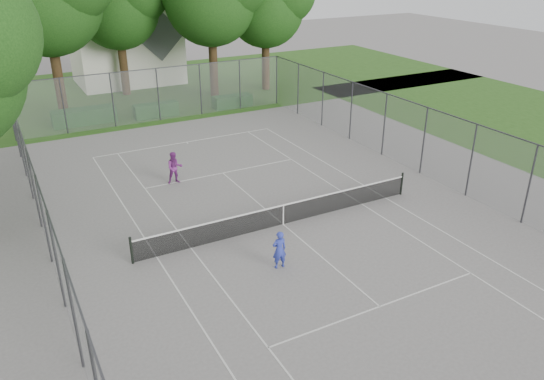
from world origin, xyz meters
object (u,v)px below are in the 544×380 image
tennis_net (283,214)px  girl_player (279,250)px  woman_player (175,168)px  house (124,32)px

tennis_net → girl_player: girl_player is taller
girl_player → tennis_net: bearing=-117.6°
girl_player → woman_player: 9.17m
house → girl_player: size_ratio=7.11×
tennis_net → woman_player: (-2.55, 6.34, 0.30)m
house → woman_player: 23.54m
tennis_net → house: (1.11, 29.34, 3.71)m
house → woman_player: (-3.66, -23.00, -3.42)m
tennis_net → girl_player: 3.30m
tennis_net → woman_player: 6.84m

